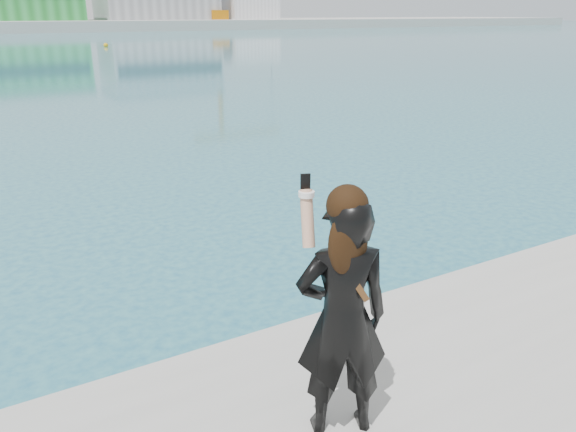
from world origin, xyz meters
name	(u,v)px	position (x,y,z in m)	size (l,w,h in m)	color
ancillary_shed	(248,6)	(62.00, 126.00, 5.00)	(12.00, 10.00, 6.00)	silver
buoy_near	(106,47)	(12.61, 62.29, 0.00)	(0.50, 0.50, 0.50)	#DC9D0B
woman	(342,312)	(-0.61, -0.39, 1.71)	(0.72, 0.60, 1.79)	black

